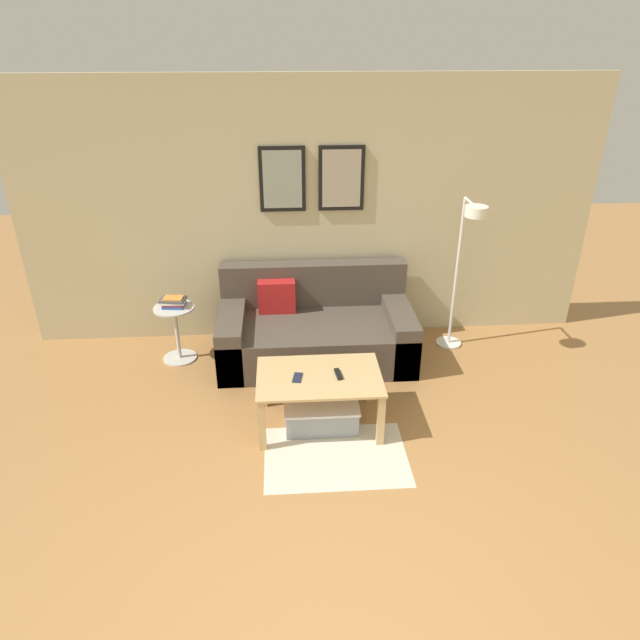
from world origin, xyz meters
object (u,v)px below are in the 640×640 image
at_px(remote_control, 338,374).
at_px(coffee_table, 319,384).
at_px(floor_lamp, 465,255).
at_px(couch, 315,329).
at_px(side_table, 176,328).
at_px(cell_phone, 297,378).
at_px(storage_bin, 321,414).
at_px(book_stack, 173,302).

bearing_deg(remote_control, coffee_table, 171.76).
bearing_deg(floor_lamp, coffee_table, -143.57).
relative_size(coffee_table, floor_lamp, 0.64).
bearing_deg(couch, remote_control, -84.19).
height_order(side_table, cell_phone, side_table).
height_order(coffee_table, side_table, side_table).
distance_m(couch, cell_phone, 1.18).
distance_m(floor_lamp, cell_phone, 1.99).
distance_m(coffee_table, storage_bin, 0.27).
distance_m(couch, floor_lamp, 1.58).
height_order(storage_bin, remote_control, remote_control).
distance_m(floor_lamp, book_stack, 2.74).
relative_size(storage_bin, floor_lamp, 0.39).
xyz_separation_m(couch, book_stack, (-1.33, 0.03, 0.33)).
xyz_separation_m(book_stack, remote_control, (1.44, -1.15, -0.13)).
relative_size(book_stack, remote_control, 1.66).
xyz_separation_m(floor_lamp, cell_phone, (-1.58, -1.07, -0.57)).
relative_size(storage_bin, cell_phone, 4.24).
distance_m(side_table, cell_phone, 1.61).
relative_size(storage_bin, book_stack, 2.39).
bearing_deg(side_table, floor_lamp, -1.78).
height_order(coffee_table, remote_control, remote_control).
height_order(couch, remote_control, couch).
height_order(storage_bin, side_table, side_table).
xyz_separation_m(couch, storage_bin, (-0.02, -1.15, -0.16)).
bearing_deg(floor_lamp, storage_bin, -142.52).
distance_m(coffee_table, floor_lamp, 1.87).
bearing_deg(cell_phone, book_stack, 143.99).
xyz_separation_m(storage_bin, remote_control, (0.13, 0.02, 0.36)).
relative_size(coffee_table, remote_control, 6.53).
height_order(coffee_table, book_stack, book_stack).
distance_m(couch, coffee_table, 1.13).
bearing_deg(cell_phone, remote_control, 13.60).
bearing_deg(couch, side_table, 179.71).
distance_m(remote_control, cell_phone, 0.32).
bearing_deg(coffee_table, remote_control, -1.78).
xyz_separation_m(floor_lamp, remote_control, (-1.26, -1.05, -0.56)).
bearing_deg(floor_lamp, cell_phone, -146.05).
height_order(storage_bin, floor_lamp, floor_lamp).
bearing_deg(floor_lamp, side_table, 178.22).
bearing_deg(side_table, couch, -0.29).
xyz_separation_m(side_table, cell_phone, (1.12, -1.15, 0.13)).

